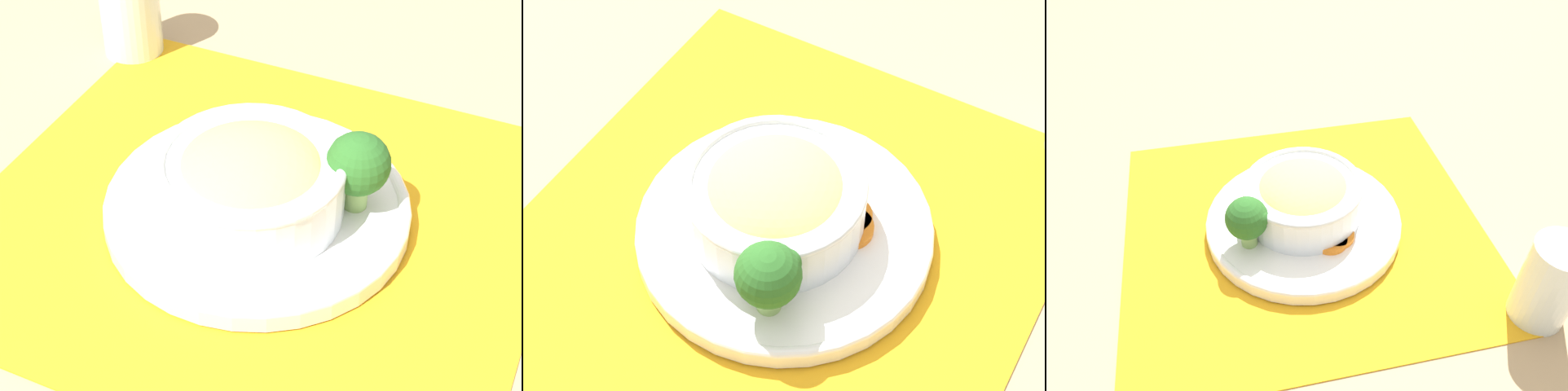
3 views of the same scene
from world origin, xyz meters
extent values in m
plane|color=tan|center=(0.00, 0.00, 0.00)|extent=(4.00, 4.00, 0.00)
cube|color=orange|center=(0.00, 0.00, 0.00)|extent=(0.55, 0.53, 0.00)
cylinder|color=white|center=(0.00, 0.00, 0.01)|extent=(0.28, 0.28, 0.02)
torus|color=white|center=(0.00, 0.00, 0.02)|extent=(0.28, 0.28, 0.01)
cylinder|color=silver|center=(0.00, -0.01, 0.05)|extent=(0.16, 0.16, 0.05)
torus|color=silver|center=(0.00, -0.01, 0.07)|extent=(0.17, 0.17, 0.01)
ellipsoid|color=#EAC66B|center=(0.00, -0.01, 0.06)|extent=(0.14, 0.14, 0.06)
cylinder|color=#84AD5B|center=(0.08, 0.04, 0.03)|extent=(0.02, 0.02, 0.03)
sphere|color=#286023|center=(0.08, 0.04, 0.07)|extent=(0.06, 0.06, 0.06)
sphere|color=#286023|center=(0.06, 0.05, 0.07)|extent=(0.03, 0.03, 0.03)
sphere|color=#286023|center=(0.09, 0.03, 0.07)|extent=(0.02, 0.02, 0.02)
cylinder|color=orange|center=(-0.03, 0.05, 0.02)|extent=(0.05, 0.05, 0.01)
cylinder|color=orange|center=(-0.04, 0.04, 0.02)|extent=(0.05, 0.05, 0.01)
cylinder|color=silver|center=(-0.27, 0.17, 0.06)|extent=(0.07, 0.07, 0.12)
cylinder|color=silver|center=(-0.27, 0.17, 0.04)|extent=(0.06, 0.06, 0.07)
camera|label=1|loc=(0.30, -0.50, 0.54)|focal=60.00mm
camera|label=2|loc=(0.39, 0.29, 0.66)|focal=60.00mm
camera|label=3|loc=(0.05, 0.51, 0.53)|focal=35.00mm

